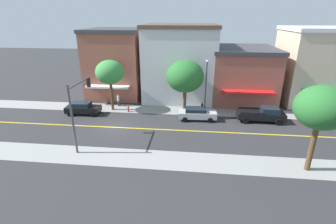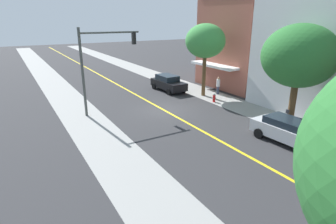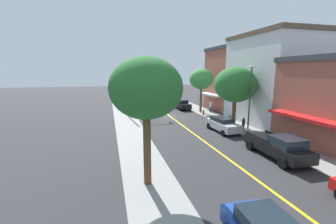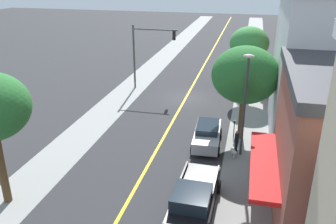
{
  "view_description": "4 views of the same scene",
  "coord_description": "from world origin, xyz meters",
  "px_view_note": "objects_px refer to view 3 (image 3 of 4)",
  "views": [
    {
      "loc": [
        25.34,
        8.83,
        12.13
      ],
      "look_at": [
        -1.62,
        5.92,
        1.54
      ],
      "focal_mm": 26.41,
      "sensor_mm": 36.0,
      "label": 1
    },
    {
      "loc": [
        10.74,
        19.0,
        7.2
      ],
      "look_at": [
        1.55,
        3.25,
        1.06
      ],
      "focal_mm": 29.69,
      "sensor_mm": 36.0,
      "label": 2
    },
    {
      "loc": [
        8.44,
        30.75,
        6.51
      ],
      "look_at": [
        1.24,
        3.47,
        1.32
      ],
      "focal_mm": 24.04,
      "sensor_mm": 36.0,
      "label": 3
    },
    {
      "loc": [
        -5.91,
        32.38,
        11.97
      ],
      "look_at": [
        0.35,
        6.13,
        0.9
      ],
      "focal_mm": 37.84,
      "sensor_mm": 36.0,
      "label": 4
    }
  ],
  "objects_px": {
    "black_pickup_truck": "(278,146)",
    "small_dog": "(247,130)",
    "street_lamp": "(250,92)",
    "parking_meter": "(230,119)",
    "street_tree_left_near": "(201,79)",
    "pedestrian_black_shirt": "(243,124)",
    "street_tree_left_far": "(146,89)",
    "black_sedan_left_curb": "(182,104)",
    "fire_hydrant": "(203,112)",
    "traffic_light_mast": "(137,85)",
    "silver_sedan_left_curb": "(223,124)",
    "street_tree_right_corner": "(235,85)",
    "pedestrian_white_shirt": "(210,106)"
  },
  "relations": [
    {
      "from": "street_lamp",
      "to": "small_dog",
      "type": "bearing_deg",
      "value": 45.1
    },
    {
      "from": "street_tree_left_far",
      "to": "black_sedan_left_curb",
      "type": "distance_m",
      "value": 26.59
    },
    {
      "from": "street_lamp",
      "to": "pedestrian_black_shirt",
      "type": "relative_size",
      "value": 4.41
    },
    {
      "from": "black_pickup_truck",
      "to": "small_dog",
      "type": "xyz_separation_m",
      "value": [
        -1.63,
        -6.45,
        -0.51
      ]
    },
    {
      "from": "black_sedan_left_curb",
      "to": "traffic_light_mast",
      "type": "bearing_deg",
      "value": -68.65
    },
    {
      "from": "street_tree_right_corner",
      "to": "fire_hydrant",
      "type": "distance_m",
      "value": 8.79
    },
    {
      "from": "black_pickup_truck",
      "to": "small_dog",
      "type": "relative_size",
      "value": 6.69
    },
    {
      "from": "fire_hydrant",
      "to": "silver_sedan_left_curb",
      "type": "bearing_deg",
      "value": 79.1
    },
    {
      "from": "street_tree_right_corner",
      "to": "pedestrian_black_shirt",
      "type": "height_order",
      "value": "street_tree_right_corner"
    },
    {
      "from": "traffic_light_mast",
      "to": "silver_sedan_left_curb",
      "type": "relative_size",
      "value": 1.4
    },
    {
      "from": "fire_hydrant",
      "to": "pedestrian_black_shirt",
      "type": "relative_size",
      "value": 0.52
    },
    {
      "from": "fire_hydrant",
      "to": "traffic_light_mast",
      "type": "distance_m",
      "value": 10.63
    },
    {
      "from": "black_sedan_left_curb",
      "to": "small_dog",
      "type": "height_order",
      "value": "black_sedan_left_curb"
    },
    {
      "from": "black_sedan_left_curb",
      "to": "pedestrian_black_shirt",
      "type": "height_order",
      "value": "black_sedan_left_curb"
    },
    {
      "from": "street_tree_left_near",
      "to": "street_lamp",
      "type": "height_order",
      "value": "street_lamp"
    },
    {
      "from": "silver_sedan_left_curb",
      "to": "black_pickup_truck",
      "type": "height_order",
      "value": "black_pickup_truck"
    },
    {
      "from": "silver_sedan_left_curb",
      "to": "black_sedan_left_curb",
      "type": "bearing_deg",
      "value": 176.17
    },
    {
      "from": "street_tree_left_near",
      "to": "small_dog",
      "type": "bearing_deg",
      "value": 88.58
    },
    {
      "from": "parking_meter",
      "to": "pedestrian_black_shirt",
      "type": "height_order",
      "value": "pedestrian_black_shirt"
    },
    {
      "from": "black_pickup_truck",
      "to": "street_tree_right_corner",
      "type": "bearing_deg",
      "value": 169.57
    },
    {
      "from": "parking_meter",
      "to": "small_dog",
      "type": "height_order",
      "value": "parking_meter"
    },
    {
      "from": "street_lamp",
      "to": "silver_sedan_left_curb",
      "type": "xyz_separation_m",
      "value": [
        2.45,
        -1.01,
        -3.48
      ]
    },
    {
      "from": "traffic_light_mast",
      "to": "black_pickup_truck",
      "type": "relative_size",
      "value": 1.18
    },
    {
      "from": "parking_meter",
      "to": "black_pickup_truck",
      "type": "distance_m",
      "value": 9.64
    },
    {
      "from": "black_sedan_left_curb",
      "to": "black_pickup_truck",
      "type": "relative_size",
      "value": 0.8
    },
    {
      "from": "parking_meter",
      "to": "black_sedan_left_curb",
      "type": "bearing_deg",
      "value": -83.36
    },
    {
      "from": "black_sedan_left_curb",
      "to": "small_dog",
      "type": "relative_size",
      "value": 5.34
    },
    {
      "from": "small_dog",
      "to": "pedestrian_white_shirt",
      "type": "bearing_deg",
      "value": 149.5
    },
    {
      "from": "street_tree_left_near",
      "to": "parking_meter",
      "type": "xyz_separation_m",
      "value": [
        0.5,
        9.94,
        -4.28
      ]
    },
    {
      "from": "traffic_light_mast",
      "to": "parking_meter",
      "type": "bearing_deg",
      "value": -45.12
    },
    {
      "from": "street_tree_right_corner",
      "to": "parking_meter",
      "type": "xyz_separation_m",
      "value": [
        0.49,
        0.07,
        -3.99
      ]
    },
    {
      "from": "street_lamp",
      "to": "parking_meter",
      "type": "bearing_deg",
      "value": -76.3
    },
    {
      "from": "pedestrian_black_shirt",
      "to": "small_dog",
      "type": "distance_m",
      "value": 0.94
    },
    {
      "from": "street_tree_left_near",
      "to": "small_dog",
      "type": "distance_m",
      "value": 13.88
    },
    {
      "from": "parking_meter",
      "to": "street_tree_right_corner",
      "type": "bearing_deg",
      "value": -171.73
    },
    {
      "from": "fire_hydrant",
      "to": "black_pickup_truck",
      "type": "bearing_deg",
      "value": 85.29
    },
    {
      "from": "fire_hydrant",
      "to": "parking_meter",
      "type": "bearing_deg",
      "value": 90.32
    },
    {
      "from": "street_tree_left_near",
      "to": "fire_hydrant",
      "type": "distance_m",
      "value": 5.36
    },
    {
      "from": "fire_hydrant",
      "to": "pedestrian_black_shirt",
      "type": "bearing_deg",
      "value": 92.01
    },
    {
      "from": "fire_hydrant",
      "to": "pedestrian_black_shirt",
      "type": "height_order",
      "value": "pedestrian_black_shirt"
    },
    {
      "from": "black_pickup_truck",
      "to": "traffic_light_mast",
      "type": "bearing_deg",
      "value": -155.86
    },
    {
      "from": "fire_hydrant",
      "to": "parking_meter",
      "type": "relative_size",
      "value": 0.59
    },
    {
      "from": "street_lamp",
      "to": "small_dog",
      "type": "height_order",
      "value": "street_lamp"
    },
    {
      "from": "traffic_light_mast",
      "to": "street_lamp",
      "type": "relative_size",
      "value": 0.95
    },
    {
      "from": "traffic_light_mast",
      "to": "black_sedan_left_curb",
      "type": "xyz_separation_m",
      "value": [
        -8.11,
        -3.6,
        -3.57
      ]
    },
    {
      "from": "street_tree_right_corner",
      "to": "pedestrian_white_shirt",
      "type": "distance_m",
      "value": 10.44
    },
    {
      "from": "street_tree_right_corner",
      "to": "street_lamp",
      "type": "relative_size",
      "value": 0.99
    },
    {
      "from": "street_tree_right_corner",
      "to": "silver_sedan_left_curb",
      "type": "relative_size",
      "value": 1.47
    },
    {
      "from": "pedestrian_white_shirt",
      "to": "small_dog",
      "type": "bearing_deg",
      "value": 93.23
    },
    {
      "from": "street_lamp",
      "to": "pedestrian_black_shirt",
      "type": "xyz_separation_m",
      "value": [
        0.33,
        -0.36,
        -3.44
      ]
    }
  ]
}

